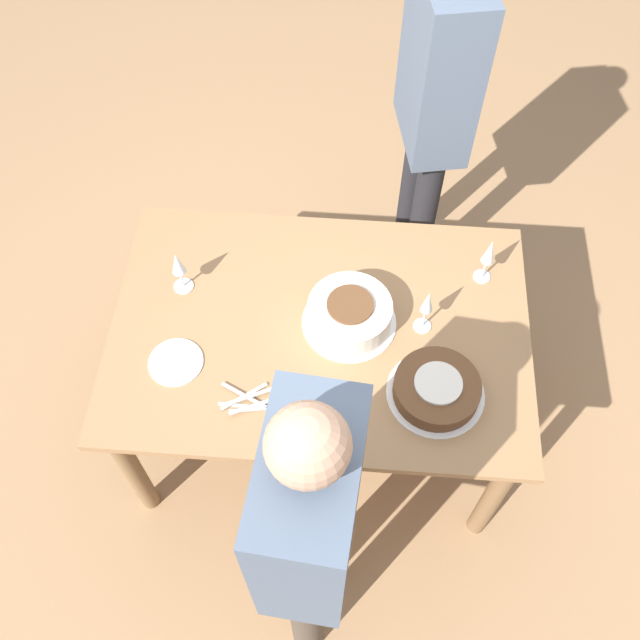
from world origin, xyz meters
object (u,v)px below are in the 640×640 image
at_px(wine_glass_extra, 178,266).
at_px(cake_center_white, 350,314).
at_px(person_watching, 436,94).
at_px(cake_front_chocolate, 437,389).
at_px(wine_glass_near, 427,305).
at_px(person_cutting, 311,527).
at_px(wine_glass_far, 489,254).

bearing_deg(wine_glass_extra, cake_center_white, -10.16).
bearing_deg(wine_glass_extra, person_watching, 40.72).
height_order(cake_front_chocolate, wine_glass_near, wine_glass_near).
xyz_separation_m(cake_center_white, person_watching, (0.27, 0.86, 0.23)).
bearing_deg(person_cutting, cake_front_chocolate, -28.65).
relative_size(person_cutting, person_watching, 0.96).
height_order(cake_front_chocolate, person_watching, person_watching).
height_order(cake_center_white, wine_glass_far, wine_glass_far).
xyz_separation_m(wine_glass_far, wine_glass_extra, (-1.07, -0.12, -0.01)).
bearing_deg(cake_front_chocolate, person_cutting, -123.95).
xyz_separation_m(person_cutting, person_watching, (0.34, 1.65, 0.05)).
bearing_deg(cake_center_white, wine_glass_far, 26.34).
xyz_separation_m(cake_front_chocolate, wine_glass_far, (0.17, 0.49, 0.10)).
distance_m(wine_glass_extra, person_cutting, 1.05).
relative_size(cake_center_white, wine_glass_near, 1.62).
distance_m(wine_glass_far, person_cutting, 1.16).
xyz_separation_m(wine_glass_extra, person_watching, (0.87, 0.75, 0.17)).
bearing_deg(person_watching, person_cutting, -22.64).
distance_m(wine_glass_near, person_watching, 0.87).
height_order(wine_glass_far, person_cutting, person_cutting).
distance_m(wine_glass_far, wine_glass_extra, 1.07).
height_order(wine_glass_near, wine_glass_extra, wine_glass_near).
relative_size(wine_glass_far, person_watching, 0.12).
bearing_deg(wine_glass_far, person_watching, 107.53).
bearing_deg(wine_glass_near, cake_center_white, -179.18).
height_order(cake_front_chocolate, wine_glass_far, wine_glass_far).
distance_m(cake_front_chocolate, person_cutting, 0.68).
relative_size(cake_center_white, person_cutting, 0.21).
relative_size(cake_center_white, person_watching, 0.20).
bearing_deg(wine_glass_far, person_cutting, -117.56).
bearing_deg(cake_front_chocolate, wine_glass_far, 70.45).
relative_size(wine_glass_near, wine_glass_extra, 1.09).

